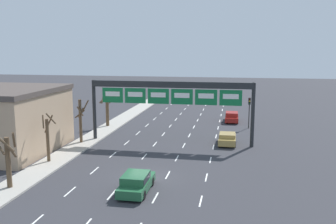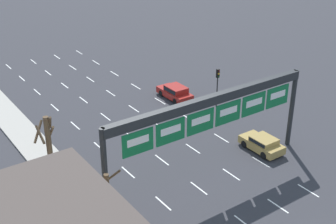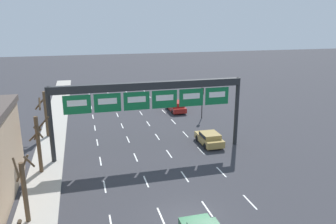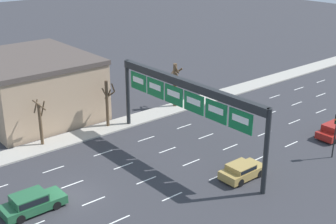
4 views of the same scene
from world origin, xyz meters
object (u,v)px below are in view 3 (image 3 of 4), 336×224
Objects in this scene: car_red at (176,106)px; car_gold at (209,138)px; tree_bare_second at (46,112)px; tree_bare_furthest at (39,142)px; tree_bare_closest at (24,188)px; sign_gantry at (150,95)px; traffic_light_near_gantry at (202,96)px.

car_gold is (-0.32, -13.34, -0.06)m from car_red.
car_red is 18.17m from tree_bare_second.
tree_bare_furthest reaches higher than car_gold.
tree_bare_closest reaches higher than car_gold.
car_gold is (6.38, 0.59, -5.15)m from sign_gantry.
sign_gantry is 3.62× the size of tree_bare_second.
car_red is 1.13× the size of car_gold.
tree_bare_closest is 0.97× the size of tree_bare_furthest.
sign_gantry is 14.07m from tree_bare_closest.
car_red is 5.26m from traffic_light_near_gantry.
traffic_light_near_gantry is 19.27m from tree_bare_second.
car_red is 0.94× the size of tree_bare_closest.
tree_bare_closest is at bearing -89.77° from tree_bare_second.
tree_bare_furthest reaches higher than car_red.
tree_bare_furthest is (-16.30, -2.48, 2.11)m from car_gold.
car_red is at bearing 88.63° from car_gold.
tree_bare_second is (-19.12, -2.37, -0.05)m from traffic_light_near_gantry.
tree_bare_furthest is at bearing -148.41° from traffic_light_near_gantry.
sign_gantry is 4.70× the size of car_gold.
tree_bare_furthest is at bearing -169.20° from sign_gantry.
sign_gantry is at bearing -132.73° from traffic_light_near_gantry.
tree_bare_second is at bearing -172.95° from traffic_light_near_gantry.
sign_gantry is 3.91× the size of tree_bare_closest.
sign_gantry reaches higher than tree_bare_furthest.
sign_gantry is 8.22m from car_gold.
car_gold is 17.97m from tree_bare_second.
car_red is at bearing 64.32° from sign_gantry.
tree_bare_closest reaches higher than car_red.
car_gold is at bearing 5.25° from sign_gantry.
car_gold is 9.81m from traffic_light_near_gantry.
tree_bare_second is at bearing 157.59° from car_gold.
car_red is 0.87× the size of tree_bare_second.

